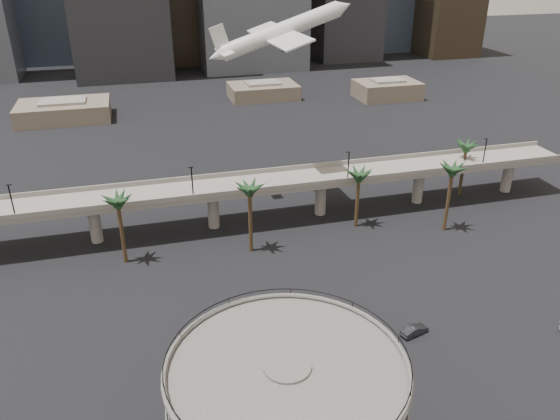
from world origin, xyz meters
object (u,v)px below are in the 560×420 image
object	(u,v)px
car_a	(349,329)
car_b	(414,330)
overpass	(268,187)
airborne_jet	(281,32)
parking_ramp	(287,418)

from	to	relation	value
car_a	car_b	size ratio (longest dim) A/B	0.90
car_a	overpass	bearing A→B (deg)	11.85
airborne_jet	car_b	bearing A→B (deg)	-87.75
airborne_jet	car_b	distance (m)	64.08
parking_ramp	airborne_jet	size ratio (longest dim) A/B	0.72
car_a	car_b	world-z (taller)	car_b
parking_ramp	airborne_jet	world-z (taller)	airborne_jet
overpass	car_a	world-z (taller)	overpass
car_b	overpass	bearing A→B (deg)	-0.08
overpass	car_b	xyz separation A→B (m)	(11.28, -40.19, -6.63)
car_a	airborne_jet	bearing A→B (deg)	3.71
parking_ramp	airborne_jet	bearing A→B (deg)	75.14
airborne_jet	car_a	size ratio (longest dim) A/B	7.93
airborne_jet	overpass	bearing A→B (deg)	-117.22
overpass	airborne_jet	bearing A→B (deg)	65.66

